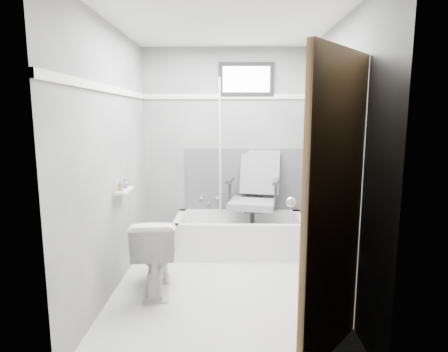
{
  "coord_description": "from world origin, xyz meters",
  "views": [
    {
      "loc": [
        0.06,
        -3.32,
        1.6
      ],
      "look_at": [
        0.0,
        0.35,
        1.0
      ],
      "focal_mm": 30.0,
      "sensor_mm": 36.0,
      "label": 1
    }
  ],
  "objects_px": {
    "toilet": "(156,254)",
    "soap_bottle_a": "(121,185)",
    "bathtub": "(239,234)",
    "office_chair": "(252,197)",
    "door": "(394,223)",
    "soap_bottle_b": "(125,183)"
  },
  "relations": [
    {
      "from": "toilet",
      "to": "soap_bottle_a",
      "type": "xyz_separation_m",
      "value": [
        -0.32,
        0.09,
        0.62
      ]
    },
    {
      "from": "bathtub",
      "to": "office_chair",
      "type": "relative_size",
      "value": 1.41
    },
    {
      "from": "toilet",
      "to": "soap_bottle_a",
      "type": "height_order",
      "value": "soap_bottle_a"
    },
    {
      "from": "door",
      "to": "soap_bottle_b",
      "type": "distance_m",
      "value": 2.4
    },
    {
      "from": "door",
      "to": "soap_bottle_a",
      "type": "distance_m",
      "value": 2.32
    },
    {
      "from": "door",
      "to": "office_chair",
      "type": "bearing_deg",
      "value": 106.27
    },
    {
      "from": "office_chair",
      "to": "door",
      "type": "distance_m",
      "value": 2.37
    },
    {
      "from": "door",
      "to": "soap_bottle_b",
      "type": "height_order",
      "value": "door"
    },
    {
      "from": "toilet",
      "to": "door",
      "type": "height_order",
      "value": "door"
    },
    {
      "from": "bathtub",
      "to": "door",
      "type": "xyz_separation_m",
      "value": [
        0.81,
        -2.21,
        0.79
      ]
    },
    {
      "from": "office_chair",
      "to": "soap_bottle_a",
      "type": "xyz_separation_m",
      "value": [
        -1.26,
        -0.95,
        0.31
      ]
    },
    {
      "from": "door",
      "to": "bathtub",
      "type": "bearing_deg",
      "value": 110.09
    },
    {
      "from": "bathtub",
      "to": "soap_bottle_b",
      "type": "distance_m",
      "value": 1.55
    },
    {
      "from": "bathtub",
      "to": "soap_bottle_a",
      "type": "bearing_deg",
      "value": -140.72
    },
    {
      "from": "toilet",
      "to": "soap_bottle_a",
      "type": "relative_size",
      "value": 6.91
    },
    {
      "from": "door",
      "to": "soap_bottle_a",
      "type": "xyz_separation_m",
      "value": [
        -1.92,
        1.3,
        -0.03
      ]
    },
    {
      "from": "soap_bottle_a",
      "to": "office_chair",
      "type": "bearing_deg",
      "value": 37.04
    },
    {
      "from": "door",
      "to": "soap_bottle_b",
      "type": "xyz_separation_m",
      "value": [
        -1.92,
        1.44,
        -0.04
      ]
    },
    {
      "from": "soap_bottle_a",
      "to": "soap_bottle_b",
      "type": "distance_m",
      "value": 0.14
    },
    {
      "from": "bathtub",
      "to": "soap_bottle_b",
      "type": "relative_size",
      "value": 16.99
    },
    {
      "from": "door",
      "to": "soap_bottle_a",
      "type": "height_order",
      "value": "door"
    },
    {
      "from": "office_chair",
      "to": "bathtub",
      "type": "bearing_deg",
      "value": -152.84
    }
  ]
}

